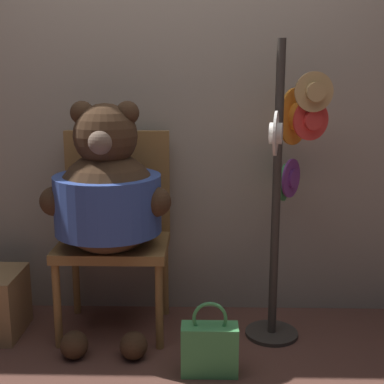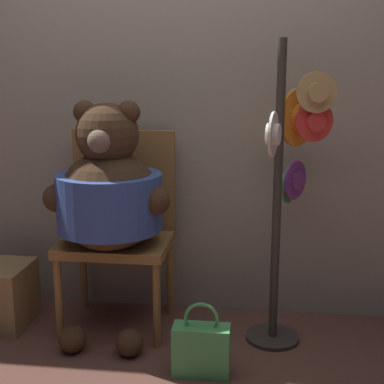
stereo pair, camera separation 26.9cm
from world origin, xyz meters
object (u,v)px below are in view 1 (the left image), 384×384
(chair, at_px, (115,223))
(hat_display_rack, at_px, (287,175))
(teddy_bear, at_px, (107,197))
(handbag_on_ground, at_px, (210,348))

(chair, bearing_deg, hat_display_rack, -5.79)
(teddy_bear, xyz_separation_m, handbag_on_ground, (0.52, -0.35, -0.63))
(teddy_bear, relative_size, hat_display_rack, 0.81)
(hat_display_rack, bearing_deg, handbag_on_ground, -132.74)
(chair, bearing_deg, handbag_on_ground, -45.63)
(teddy_bear, bearing_deg, hat_display_rack, 4.61)
(handbag_on_ground, bearing_deg, chair, 134.37)
(chair, height_order, hat_display_rack, hat_display_rack)
(hat_display_rack, relative_size, handbag_on_ground, 4.30)
(teddy_bear, height_order, hat_display_rack, hat_display_rack)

